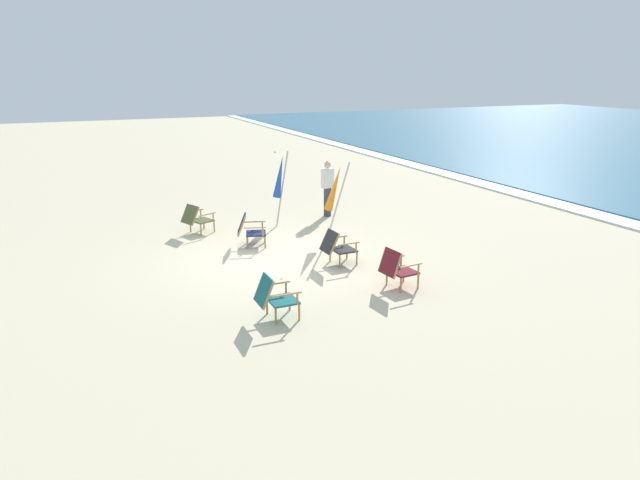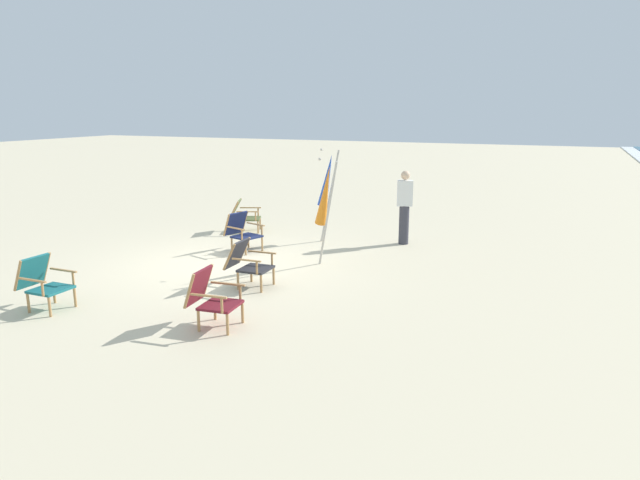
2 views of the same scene
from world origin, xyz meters
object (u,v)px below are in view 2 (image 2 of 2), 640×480
(umbrella_furled_blue, at_px, (327,181))
(person_near_chairs, at_px, (404,207))
(beach_chair_far_center, at_px, (243,214))
(beach_chair_front_left, at_px, (210,296))
(umbrella_furled_orange, at_px, (325,197))
(beach_chair_back_right, at_px, (242,230))
(beach_chair_back_left, at_px, (42,281))
(beach_chair_front_right, at_px, (247,262))

(umbrella_furled_blue, height_order, person_near_chairs, umbrella_furled_blue)
(beach_chair_far_center, height_order, beach_chair_front_left, beach_chair_front_left)
(umbrella_furled_orange, bearing_deg, beach_chair_back_right, -101.95)
(beach_chair_back_left, relative_size, beach_chair_front_left, 0.99)
(beach_chair_front_right, relative_size, umbrella_furled_orange, 0.39)
(beach_chair_far_center, height_order, umbrella_furled_blue, umbrella_furled_blue)
(umbrella_furled_blue, bearing_deg, beach_chair_back_left, -21.24)
(beach_chair_front_left, bearing_deg, umbrella_furled_orange, 175.65)
(beach_chair_back_left, bearing_deg, umbrella_furled_blue, 158.76)
(umbrella_furled_orange, bearing_deg, beach_chair_front_left, -4.35)
(beach_chair_front_right, bearing_deg, beach_chair_back_left, -46.11)
(beach_chair_back_right, xyz_separation_m, beach_chair_far_center, (-1.65, -0.95, -0.01))
(beach_chair_front_right, bearing_deg, beach_chair_back_right, -147.12)
(beach_chair_far_center, distance_m, umbrella_furled_blue, 2.49)
(umbrella_furled_orange, bearing_deg, beach_chair_front_right, -23.40)
(beach_chair_back_left, relative_size, umbrella_furled_blue, 0.39)
(beach_chair_front_left, distance_m, umbrella_furled_blue, 5.47)
(beach_chair_back_right, distance_m, beach_chair_far_center, 1.91)
(beach_chair_front_right, bearing_deg, umbrella_furled_orange, 156.60)
(beach_chair_back_right, xyz_separation_m, umbrella_furled_blue, (-1.46, 1.35, 0.94))
(beach_chair_back_right, relative_size, beach_chair_far_center, 0.92)
(beach_chair_back_left, height_order, person_near_chairs, person_near_chairs)
(beach_chair_front_right, xyz_separation_m, beach_chair_back_right, (-2.12, -1.37, 0.00))
(beach_chair_front_right, bearing_deg, person_near_chairs, 158.09)
(umbrella_furled_orange, bearing_deg, beach_chair_far_center, -124.58)
(beach_chair_far_center, distance_m, person_near_chairs, 3.98)
(beach_chair_front_left, bearing_deg, beach_chair_far_center, -153.42)
(beach_chair_far_center, xyz_separation_m, umbrella_furled_blue, (0.19, 2.30, 0.95))
(beach_chair_back_right, bearing_deg, umbrella_furled_orange, 78.05)
(beach_chair_far_center, bearing_deg, beach_chair_back_right, 29.77)
(beach_chair_front_right, relative_size, beach_chair_back_left, 0.99)
(beach_chair_back_left, height_order, beach_chair_far_center, beach_chair_back_left)
(beach_chair_front_right, xyz_separation_m, umbrella_furled_blue, (-3.58, -0.02, 0.94))
(beach_chair_far_center, relative_size, beach_chair_front_left, 1.12)
(umbrella_furled_blue, bearing_deg, beach_chair_front_right, 0.36)
(umbrella_furled_orange, height_order, person_near_chairs, umbrella_furled_orange)
(umbrella_furled_orange, relative_size, person_near_chairs, 1.26)
(beach_chair_front_right, xyz_separation_m, beach_chair_front_left, (1.78, 0.46, 0.01))
(beach_chair_back_right, height_order, person_near_chairs, person_near_chairs)
(beach_chair_front_left, bearing_deg, umbrella_furled_blue, -174.83)
(beach_chair_front_right, xyz_separation_m, beach_chair_far_center, (-3.78, -2.32, -0.00))
(beach_chair_front_left, relative_size, person_near_chairs, 0.50)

